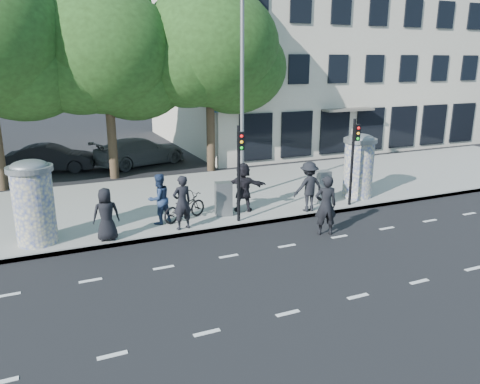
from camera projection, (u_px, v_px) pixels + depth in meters
name	position (u px, v px, depth m)	size (l,w,h in m)	color
ground	(311.00, 263.00, 13.58)	(120.00, 120.00, 0.00)	black
sidewalk	(218.00, 195.00, 20.17)	(40.00, 8.00, 0.15)	gray
curb	(257.00, 223.00, 16.69)	(40.00, 0.10, 0.16)	slate
lane_dash_near	(358.00, 296.00, 11.65)	(32.00, 0.12, 0.01)	silver
lane_dash_far	(287.00, 246.00, 14.82)	(32.00, 0.12, 0.01)	silver
ad_column_left	(33.00, 200.00, 14.33)	(1.36, 1.36, 2.65)	beige
ad_column_right	(359.00, 164.00, 19.33)	(1.36, 1.36, 2.65)	beige
traffic_pole_near	(239.00, 164.00, 16.09)	(0.22, 0.31, 3.40)	black
traffic_pole_far	(354.00, 153.00, 17.95)	(0.22, 0.31, 3.40)	black
street_lamp	(243.00, 84.00, 18.44)	(0.25, 0.93, 8.00)	slate
tree_near_left	(105.00, 52.00, 21.76)	(6.80, 6.80, 8.97)	#38281C
tree_center	(209.00, 47.00, 23.29)	(7.00, 7.00, 9.30)	#38281C
building	(308.00, 56.00, 34.22)	(20.30, 15.85, 12.00)	beige
ped_a	(106.00, 214.00, 14.70)	(0.83, 0.54, 1.71)	black
ped_b	(182.00, 203.00, 15.66)	(0.68, 0.45, 1.86)	black
ped_c	(159.00, 199.00, 16.24)	(0.86, 0.67, 1.77)	navy
ped_d	(309.00, 187.00, 17.57)	(1.23, 0.71, 1.90)	black
ped_f	(243.00, 187.00, 17.55)	(1.74, 0.62, 1.87)	black
man_road	(326.00, 205.00, 15.57)	(0.74, 0.49, 2.04)	black
bicycle	(184.00, 207.00, 16.66)	(1.85, 0.64, 0.97)	black
cabinet_left	(223.00, 199.00, 17.16)	(0.60, 0.43, 1.25)	slate
cabinet_right	(322.00, 187.00, 18.72)	(0.61, 0.45, 1.28)	gray
car_mid	(51.00, 158.00, 24.59)	(4.36, 1.52, 1.44)	black
car_right	(140.00, 151.00, 26.18)	(5.25, 2.13, 1.52)	#515558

